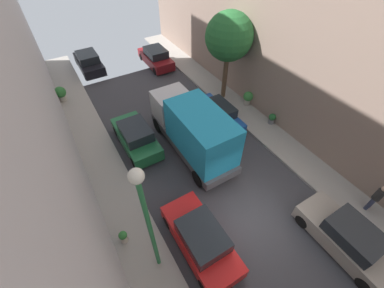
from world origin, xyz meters
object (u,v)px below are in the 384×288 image
pedestrian (377,197)px  parked_car_right_3 (217,115)px  lamp_post (146,215)px  street_tree_1 (229,37)px  delivery_truck (193,129)px  parked_car_left_4 (136,137)px  parked_car_right_4 (156,58)px  potted_plant_4 (272,118)px  parked_car_left_3 (201,239)px  potted_plant_1 (248,97)px  parked_car_left_5 (89,62)px  parked_car_right_2 (347,238)px  potted_plant_5 (61,93)px  potted_plant_3 (123,237)px

pedestrian → parked_car_right_3: bearing=105.9°
pedestrian → lamp_post: (-9.92, 2.94, 3.08)m
street_tree_1 → delivery_truck: bearing=-143.0°
delivery_truck → street_tree_1: 6.71m
parked_car_left_4 → street_tree_1: street_tree_1 is taller
parked_car_right_3 → parked_car_right_4: 9.53m
parked_car_right_4 → potted_plant_4: parked_car_right_4 is taller
parked_car_left_3 → delivery_truck: bearing=62.2°
potted_plant_4 → parked_car_left_3: bearing=-151.9°
parked_car_right_3 → potted_plant_1: parked_car_right_3 is taller
delivery_truck → street_tree_1: size_ratio=1.09×
potted_plant_4 → lamp_post: size_ratio=0.12×
parked_car_right_4 → pedestrian: (2.62, -18.77, 0.35)m
delivery_truck → parked_car_left_5: bearing=101.6°
parked_car_left_5 → potted_plant_4: size_ratio=5.77×
parked_car_left_3 → parked_car_right_2: 6.26m
parked_car_right_4 → potted_plant_1: bearing=-71.2°
delivery_truck → potted_plant_5: (-5.73, 9.35, -1.01)m
pedestrian → potted_plant_4: size_ratio=2.36×
parked_car_right_2 → lamp_post: size_ratio=0.68×
parked_car_left_3 → delivery_truck: (2.70, 5.12, 1.07)m
pedestrian → potted_plant_3: (-10.83, 4.56, -0.55)m
potted_plant_1 → potted_plant_3: 12.40m
parked_car_left_5 → potted_plant_3: 16.64m
potted_plant_3 → potted_plant_5: potted_plant_5 is taller
potted_plant_4 → parked_car_right_2: bearing=-111.9°
pedestrian → potted_plant_4: pedestrian is taller
parked_car_left_4 → potted_plant_5: parked_car_left_4 is taller
parked_car_right_2 → delivery_truck: (-2.70, 8.27, 1.07)m
parked_car_right_2 → potted_plant_4: bearing=68.1°
pedestrian → street_tree_1: (-0.47, 11.44, 3.55)m
parked_car_right_2 → street_tree_1: (2.16, 11.93, 3.91)m
parked_car_right_3 → potted_plant_3: parked_car_right_3 is taller
potted_plant_4 → lamp_post: bearing=-157.7°
street_tree_1 → potted_plant_1: bearing=-61.9°
parked_car_left_5 → potted_plant_3: (-2.81, -16.40, -0.20)m
parked_car_right_2 → parked_car_right_4: bearing=90.0°
parked_car_left_4 → street_tree_1: size_ratio=0.69×
parked_car_right_4 → potted_plant_3: bearing=-120.0°
potted_plant_1 → potted_plant_5: size_ratio=0.91×
potted_plant_5 → lamp_post: (1.13, -14.20, 3.38)m
parked_car_left_3 → parked_car_right_2: size_ratio=1.00×
pedestrian → parked_car_right_4: bearing=98.0°
pedestrian → potted_plant_5: pedestrian is taller
parked_car_right_2 → parked_car_right_4: size_ratio=1.00×
parked_car_left_5 → parked_car_right_3: same height
parked_car_left_4 → parked_car_right_3: bearing=-8.2°
parked_car_right_4 → pedestrian: pedestrian is taller
pedestrian → parked_car_left_5: bearing=110.9°
parked_car_left_4 → potted_plant_4: size_ratio=5.77×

